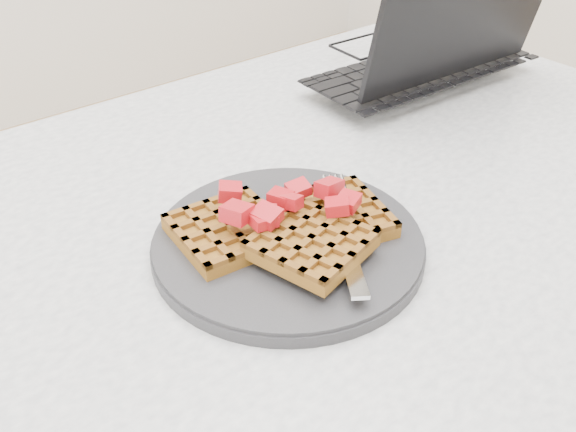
{
  "coord_description": "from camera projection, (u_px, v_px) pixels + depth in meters",
  "views": [
    {
      "loc": [
        -0.36,
        -0.42,
        1.14
      ],
      "look_at": [
        -0.04,
        -0.03,
        0.79
      ],
      "focal_mm": 40.0,
      "sensor_mm": 36.0,
      "label": 1
    }
  ],
  "objects": [
    {
      "name": "table",
      "position": [
        302.0,
        301.0,
        0.73
      ],
      "size": [
        1.2,
        0.8,
        0.75
      ],
      "color": "silver",
      "rests_on": "ground"
    },
    {
      "name": "waffles",
      "position": [
        291.0,
        229.0,
        0.61
      ],
      "size": [
        0.21,
        0.18,
        0.03
      ],
      "color": "#8E5C1E",
      "rests_on": "plate"
    },
    {
      "name": "laptop",
      "position": [
        410.0,
        54.0,
        0.95
      ],
      "size": [
        0.37,
        0.28,
        0.24
      ],
      "rotation": [
        0.0,
        0.0,
        3.09
      ],
      "color": "black",
      "rests_on": "table"
    },
    {
      "name": "strawberry_pile",
      "position": [
        288.0,
        204.0,
        0.6
      ],
      "size": [
        0.15,
        0.15,
        0.02
      ],
      "primitive_type": null,
      "color": "#940009",
      "rests_on": "waffles"
    },
    {
      "name": "fork",
      "position": [
        342.0,
        233.0,
        0.61
      ],
      "size": [
        0.12,
        0.16,
        0.02
      ],
      "primitive_type": null,
      "rotation": [
        0.0,
        0.0,
        -0.6
      ],
      "color": "silver",
      "rests_on": "plate"
    },
    {
      "name": "plate",
      "position": [
        288.0,
        243.0,
        0.62
      ],
      "size": [
        0.26,
        0.26,
        0.02
      ],
      "primitive_type": "cylinder",
      "color": "#262528",
      "rests_on": "table"
    }
  ]
}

